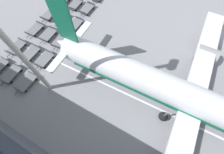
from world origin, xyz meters
TOP-DOWN VIEW (x-y plane):
  - ground_plane at (0.00, 0.00)m, footprint 500.00×500.00m
  - airplane at (16.42, -1.44)m, footprint 35.73×44.09m
  - baggage_dolly_row_near_col_b at (6.90, -30.70)m, footprint 3.87×2.03m
  - baggage_dolly_row_near_col_c at (11.38, -30.58)m, footprint 3.83×1.92m
  - baggage_dolly_row_near_col_d at (15.61, -30.29)m, footprint 3.81×1.87m
  - baggage_dolly_row_near_col_e at (20.17, -30.19)m, footprint 3.83×1.92m
  - baggage_dolly_row_mid_a_col_b at (6.59, -27.91)m, footprint 3.83×1.93m
  - baggage_dolly_row_mid_a_col_c at (11.12, -27.76)m, footprint 3.84×1.94m
  - baggage_dolly_row_mid_a_col_d at (15.44, -27.36)m, footprint 3.83×1.91m
  - baggage_dolly_row_mid_a_col_e at (19.96, -27.27)m, footprint 3.81×1.85m
  - baggage_dolly_row_mid_a_col_f at (24.28, -27.14)m, footprint 3.84×1.96m
  - baggage_dolly_row_mid_b_col_b at (6.53, -25.12)m, footprint 3.81×1.86m
  - baggage_dolly_row_mid_b_col_c at (11.13, -24.66)m, footprint 3.81×1.88m
  - baggage_dolly_row_mid_b_col_d at (15.50, -24.68)m, footprint 3.87×2.04m
  - baggage_dolly_row_mid_b_col_e at (19.82, -24.47)m, footprint 3.81×1.86m
  - baggage_dolly_row_mid_b_col_f at (24.23, -24.15)m, footprint 3.81×1.86m
  - stand_guidance_stripe at (18.56, -10.88)m, footprint 1.61×37.93m

SIDE VIEW (x-z plane):
  - ground_plane at x=0.00m, z-range 0.00..0.00m
  - stand_guidance_stripe at x=18.56m, z-range 0.00..0.01m
  - baggage_dolly_row_near_col_b at x=6.90m, z-range 0.03..0.95m
  - baggage_dolly_row_near_col_c at x=11.38m, z-range 0.03..0.95m
  - baggage_dolly_row_near_col_d at x=15.61m, z-range 0.03..0.95m
  - baggage_dolly_row_near_col_e at x=20.17m, z-range 0.03..0.95m
  - baggage_dolly_row_mid_a_col_b at x=6.59m, z-range 0.03..0.95m
  - baggage_dolly_row_mid_a_col_c at x=11.12m, z-range 0.03..0.95m
  - baggage_dolly_row_mid_a_col_d at x=15.44m, z-range 0.03..0.95m
  - baggage_dolly_row_mid_a_col_e at x=19.96m, z-range 0.03..0.95m
  - baggage_dolly_row_mid_a_col_f at x=24.28m, z-range 0.03..0.95m
  - baggage_dolly_row_mid_b_col_b at x=6.53m, z-range 0.03..0.95m
  - baggage_dolly_row_mid_b_col_c at x=11.13m, z-range 0.03..0.95m
  - baggage_dolly_row_mid_b_col_d at x=15.50m, z-range 0.03..0.95m
  - baggage_dolly_row_mid_b_col_e at x=19.82m, z-range 0.03..0.95m
  - baggage_dolly_row_mid_b_col_f at x=24.23m, z-range 0.03..0.95m
  - airplane at x=16.42m, z-range -2.97..8.69m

